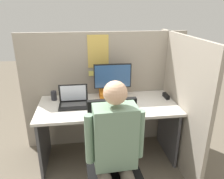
{
  "coord_description": "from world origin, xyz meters",
  "views": [
    {
      "loc": [
        -0.26,
        -1.91,
        1.79
      ],
      "look_at": [
        0.02,
        0.18,
        0.98
      ],
      "focal_mm": 35.0,
      "sensor_mm": 36.0,
      "label": 1
    }
  ],
  "objects": [
    {
      "name": "desk",
      "position": [
        0.0,
        0.36,
        0.56
      ],
      "size": [
        1.59,
        0.72,
        0.73
      ],
      "color": "beige",
      "rests_on": "ground"
    },
    {
      "name": "mouse",
      "position": [
        -0.11,
        0.28,
        0.75
      ],
      "size": [
        0.07,
        0.05,
        0.04
      ],
      "color": "silver",
      "rests_on": "desk"
    },
    {
      "name": "laptop",
      "position": [
        -0.39,
        0.38,
        0.78
      ],
      "size": [
        0.33,
        0.22,
        0.23
      ],
      "color": "black",
      "rests_on": "desk"
    },
    {
      "name": "monitor",
      "position": [
        0.08,
        0.56,
        0.99
      ],
      "size": [
        0.45,
        0.19,
        0.34
      ],
      "color": "black",
      "rests_on": "paper_box"
    },
    {
      "name": "carrot_toy",
      "position": [
        0.05,
        0.14,
        0.76
      ],
      "size": [
        0.05,
        0.12,
        0.05
      ],
      "color": "orange",
      "rests_on": "desk"
    },
    {
      "name": "stapler",
      "position": [
        0.73,
        0.46,
        0.76
      ],
      "size": [
        0.04,
        0.14,
        0.05
      ],
      "color": "black",
      "rests_on": "desk"
    },
    {
      "name": "cubicle_panel_right",
      "position": [
        0.82,
        0.29,
        0.76
      ],
      "size": [
        0.04,
        1.36,
        1.51
      ],
      "color": "gray",
      "rests_on": "ground"
    },
    {
      "name": "person",
      "position": [
        -0.04,
        -0.49,
        0.74
      ],
      "size": [
        0.48,
        0.42,
        1.29
      ],
      "color": "brown",
      "rests_on": "ground"
    },
    {
      "name": "pen_cup",
      "position": [
        -0.63,
        0.57,
        0.79
      ],
      "size": [
        0.07,
        0.07,
        0.11
      ],
      "color": "#28282D",
      "rests_on": "desk"
    },
    {
      "name": "office_chair",
      "position": [
        -0.03,
        -0.34,
        0.52
      ],
      "size": [
        0.52,
        0.56,
        1.03
      ],
      "color": "black",
      "rests_on": "ground"
    },
    {
      "name": "cubicle_panel_back",
      "position": [
        -0.0,
        0.74,
        0.76
      ],
      "size": [
        2.09,
        0.05,
        1.51
      ],
      "color": "gray",
      "rests_on": "ground"
    },
    {
      "name": "paper_box",
      "position": [
        0.08,
        0.56,
        0.78
      ],
      "size": [
        0.32,
        0.21,
        0.08
      ],
      "color": "orange",
      "rests_on": "desk"
    },
    {
      "name": "ground_plane",
      "position": [
        0.0,
        0.0,
        0.0
      ],
      "size": [
        12.0,
        12.0,
        0.0
      ],
      "primitive_type": "plane",
      "color": "#665B4C"
    }
  ]
}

